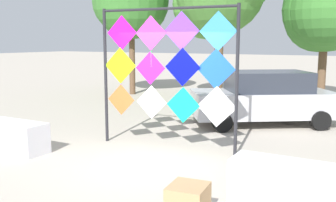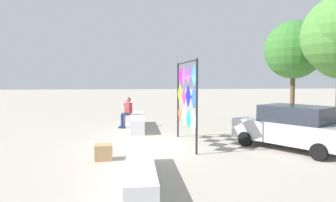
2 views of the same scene
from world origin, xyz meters
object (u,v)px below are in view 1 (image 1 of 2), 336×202
at_px(cardboard_box_large, 188,202).
at_px(parked_car, 264,98).
at_px(kite_display_rack, 167,65).
at_px(tree_far_right, 128,2).
at_px(tree_broadleaf, 325,12).

bearing_deg(cardboard_box_large, parked_car, 96.85).
relative_size(kite_display_rack, parked_car, 0.77).
distance_m(parked_car, tree_far_right, 8.40).
distance_m(tree_far_right, tree_broadleaf, 7.90).
height_order(parked_car, tree_far_right, tree_far_right).
xyz_separation_m(parked_car, tree_broadleaf, (0.79, 4.99, 2.62)).
distance_m(cardboard_box_large, tree_broadleaf, 11.69).
xyz_separation_m(cardboard_box_large, tree_broadleaf, (0.04, 11.25, 3.15)).
distance_m(kite_display_rack, parked_car, 3.81).
relative_size(parked_car, tree_far_right, 0.73).
distance_m(parked_car, cardboard_box_large, 6.33).
bearing_deg(tree_far_right, parked_car, -26.54).
relative_size(cardboard_box_large, tree_far_right, 0.09).
height_order(kite_display_rack, cardboard_box_large, kite_display_rack).
relative_size(parked_car, tree_broadleaf, 0.82).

